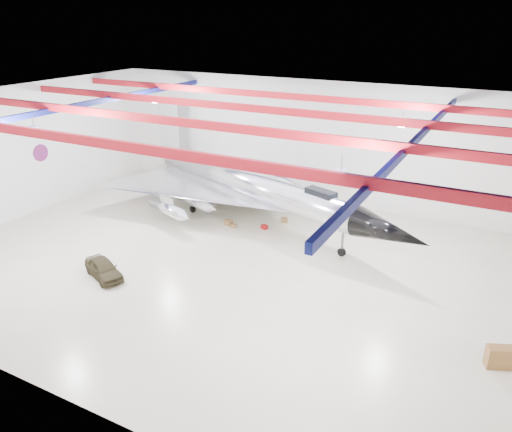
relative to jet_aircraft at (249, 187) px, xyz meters
The scene contains 15 objects.
floor 8.86m from the jet_aircraft, 72.95° to the right, with size 40.00×40.00×0.00m, color #B9B093.
wall_back 7.87m from the jet_aircraft, 70.46° to the left, with size 40.00×40.00×0.00m, color silver.
wall_left 19.48m from the jet_aircraft, 155.35° to the right, with size 30.00×30.00×0.00m, color silver.
ceiling 11.78m from the jet_aircraft, 72.95° to the right, with size 40.00×40.00×0.00m, color #0A0F38.
ceiling_structure 11.31m from the jet_aircraft, 72.95° to the right, with size 39.50×29.50×1.08m.
wall_roundel 18.62m from the jet_aircraft, 160.91° to the right, with size 1.50×1.50×0.10m, color #B21414.
jet_aircraft is the anchor object (origin of this frame).
jeep 14.26m from the jet_aircraft, 104.37° to the right, with size 1.51×3.75×1.28m, color #342D1A.
desk 23.36m from the jet_aircraft, 29.16° to the right, with size 1.26×0.63×1.15m, color brown.
crate_ply 3.58m from the jet_aircraft, 91.89° to the right, with size 0.45×0.36×0.31m, color olive.
toolbox_red 3.73m from the jet_aircraft, 33.12° to the right, with size 0.49×0.39×0.34m, color #9D0F11.
parts_bin 4.07m from the jet_aircraft, 10.22° to the left, with size 0.56×0.45×0.39m, color olive.
crate_small 4.50m from the jet_aircraft, 166.06° to the right, with size 0.41×0.33×0.29m, color #59595B.
oil_barrel 3.42m from the jet_aircraft, 109.35° to the right, with size 0.61×0.48×0.42m, color olive.
spares_box 5.85m from the jet_aircraft, 25.65° to the left, with size 0.42×0.42×0.38m, color #59595B.
Camera 1 is at (16.67, -26.74, 16.31)m, focal length 35.00 mm.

